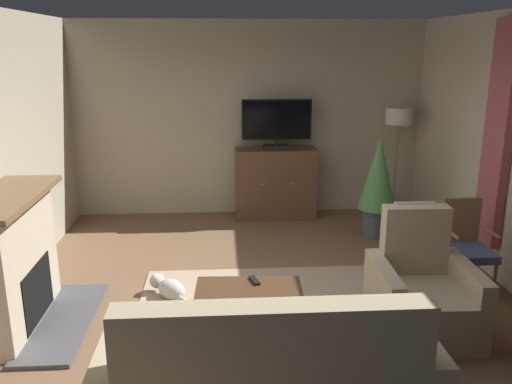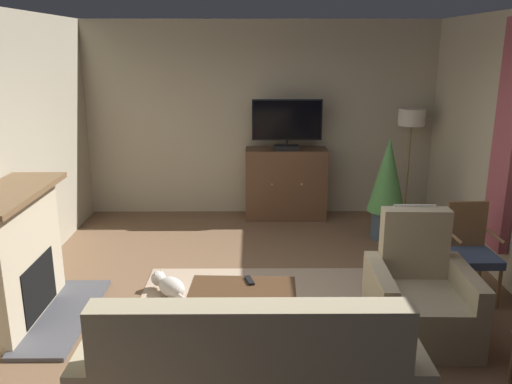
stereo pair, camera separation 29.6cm
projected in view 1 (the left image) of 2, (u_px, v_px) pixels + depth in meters
ground_plane at (265, 304)px, 5.29m from camera, size 5.70×6.59×0.04m
wall_back at (249, 119)px, 7.83m from camera, size 5.70×0.10×2.83m
curtain_panel_far at (498, 135)px, 5.56m from camera, size 0.10×0.44×2.38m
rug_central at (266, 306)px, 5.19m from camera, size 2.50×1.78×0.01m
fireplace at (13, 265)px, 4.69m from camera, size 0.90×1.47×1.24m
tv_cabinet at (276, 185)px, 7.76m from camera, size 1.17×0.45×1.03m
television at (277, 123)px, 7.47m from camera, size 0.99×0.20×0.71m
coffee_table at (249, 295)px, 4.52m from camera, size 0.93×0.54×0.47m
tv_remote at (254, 281)px, 4.63m from camera, size 0.09×0.18×0.02m
sofa_floral at (269, 383)px, 3.45m from camera, size 2.18×0.87×1.04m
armchair_near_window at (421, 295)px, 4.69m from camera, size 0.88×0.89×1.09m
side_chair_beside_plant at (466, 244)px, 5.39m from camera, size 0.46×0.49×0.96m
potted_plant_leafy_by_curtain at (378, 181)px, 6.93m from camera, size 0.49×0.49×1.35m
cat at (169, 288)px, 5.34m from camera, size 0.49×0.52×0.22m
floor_lamp at (398, 125)px, 7.58m from camera, size 0.37×0.37×1.62m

